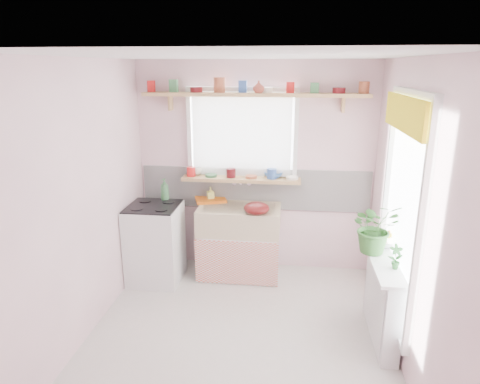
# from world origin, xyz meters

# --- Properties ---
(room) EXTENTS (3.20, 3.20, 3.20)m
(room) POSITION_xyz_m (0.66, 0.86, 1.37)
(room) COLOR silver
(room) RESTS_ON ground
(sink_unit) EXTENTS (0.95, 0.65, 1.11)m
(sink_unit) POSITION_xyz_m (-0.15, 1.29, 0.43)
(sink_unit) COLOR white
(sink_unit) RESTS_ON ground
(cooker) EXTENTS (0.58, 0.58, 0.93)m
(cooker) POSITION_xyz_m (-1.10, 1.05, 0.46)
(cooker) COLOR white
(cooker) RESTS_ON ground
(radiator_ledge) EXTENTS (0.22, 0.95, 0.78)m
(radiator_ledge) POSITION_xyz_m (1.30, 0.20, 0.40)
(radiator_ledge) COLOR white
(radiator_ledge) RESTS_ON ground
(windowsill) EXTENTS (1.40, 0.22, 0.04)m
(windowsill) POSITION_xyz_m (-0.15, 1.48, 1.14)
(windowsill) COLOR tan
(windowsill) RESTS_ON room
(pine_shelf) EXTENTS (2.52, 0.24, 0.04)m
(pine_shelf) POSITION_xyz_m (0.00, 1.47, 2.12)
(pine_shelf) COLOR tan
(pine_shelf) RESTS_ON room
(shelf_crockery) EXTENTS (2.47, 0.11, 0.12)m
(shelf_crockery) POSITION_xyz_m (-0.02, 1.47, 2.19)
(shelf_crockery) COLOR red
(shelf_crockery) RESTS_ON pine_shelf
(sill_crockery) EXTENTS (1.35, 0.11, 0.12)m
(sill_crockery) POSITION_xyz_m (-0.20, 1.48, 1.21)
(sill_crockery) COLOR red
(sill_crockery) RESTS_ON windowsill
(dish_tray) EXTENTS (0.42, 0.37, 0.04)m
(dish_tray) POSITION_xyz_m (-0.53, 1.50, 0.87)
(dish_tray) COLOR orange
(dish_tray) RESTS_ON sink_unit
(colander) EXTENTS (0.36, 0.36, 0.13)m
(colander) POSITION_xyz_m (0.07, 1.10, 0.91)
(colander) COLOR #570E0F
(colander) RESTS_ON sink_unit
(jade_plant) EXTENTS (0.51, 0.46, 0.49)m
(jade_plant) POSITION_xyz_m (1.21, 0.38, 1.02)
(jade_plant) COLOR #316829
(jade_plant) RESTS_ON radiator_ledge
(fruit_bowl) EXTENTS (0.35, 0.35, 0.08)m
(fruit_bowl) POSITION_xyz_m (1.33, 0.55, 0.82)
(fruit_bowl) COLOR silver
(fruit_bowl) RESTS_ON radiator_ledge
(herb_pot) EXTENTS (0.13, 0.09, 0.22)m
(herb_pot) POSITION_xyz_m (1.33, 0.05, 0.89)
(herb_pot) COLOR #2A6A2C
(herb_pot) RESTS_ON radiator_ledge
(soap_bottle_sink) EXTENTS (0.10, 0.11, 0.17)m
(soap_bottle_sink) POSITION_xyz_m (-0.53, 1.50, 0.94)
(soap_bottle_sink) COLOR #F1F76D
(soap_bottle_sink) RESTS_ON sink_unit
(sill_cup) EXTENTS (0.16, 0.16, 0.10)m
(sill_cup) POSITION_xyz_m (-0.70, 1.54, 1.21)
(sill_cup) COLOR silver
(sill_cup) RESTS_ON windowsill
(sill_bowl) EXTENTS (0.24, 0.24, 0.07)m
(sill_bowl) POSITION_xyz_m (0.23, 1.54, 1.19)
(sill_bowl) COLOR #3766B3
(sill_bowl) RESTS_ON windowsill
(shelf_vase) EXTENTS (0.14, 0.14, 0.13)m
(shelf_vase) POSITION_xyz_m (0.05, 1.41, 2.21)
(shelf_vase) COLOR brown
(shelf_vase) RESTS_ON pine_shelf
(cooker_bottle) EXTENTS (0.13, 0.13, 0.26)m
(cooker_bottle) POSITION_xyz_m (-1.02, 1.27, 1.04)
(cooker_bottle) COLOR #3C7847
(cooker_bottle) RESTS_ON cooker
(fruit) EXTENTS (0.20, 0.14, 0.10)m
(fruit) POSITION_xyz_m (1.34, 0.56, 0.88)
(fruit) COLOR orange
(fruit) RESTS_ON fruit_bowl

